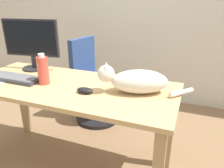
# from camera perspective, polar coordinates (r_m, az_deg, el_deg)

# --- Properties ---
(ground_plane) EXTENTS (8.00, 8.00, 0.00)m
(ground_plane) POSITION_cam_1_polar(r_m,az_deg,el_deg) (1.94, -9.78, -20.11)
(ground_plane) COLOR #846647
(desk) EXTENTS (1.53, 0.64, 0.71)m
(desk) POSITION_cam_1_polar(r_m,az_deg,el_deg) (1.60, -11.16, -3.61)
(desk) COLOR tan
(desk) RESTS_ON ground_plane
(office_chair) EXTENTS (0.49, 0.48, 0.90)m
(office_chair) POSITION_cam_1_polar(r_m,az_deg,el_deg) (2.38, -4.95, -0.67)
(office_chair) COLOR black
(office_chair) RESTS_ON ground_plane
(monitor) EXTENTS (0.48, 0.20, 0.41)m
(monitor) POSITION_cam_1_polar(r_m,az_deg,el_deg) (1.93, -20.43, 10.15)
(monitor) COLOR #232328
(monitor) RESTS_ON desk
(keyboard) EXTENTS (0.44, 0.15, 0.03)m
(keyboard) POSITION_cam_1_polar(r_m,az_deg,el_deg) (1.78, -24.54, 1.49)
(keyboard) COLOR #333338
(keyboard) RESTS_ON desk
(cat) EXTENTS (0.59, 0.29, 0.20)m
(cat) POSITION_cam_1_polar(r_m,az_deg,el_deg) (1.39, 6.29, 0.89)
(cat) COLOR silver
(cat) RESTS_ON desk
(computer_mouse) EXTENTS (0.11, 0.06, 0.04)m
(computer_mouse) POSITION_cam_1_polar(r_m,az_deg,el_deg) (1.40, -7.16, -1.67)
(computer_mouse) COLOR black
(computer_mouse) RESTS_ON desk
(water_bottle) EXTENTS (0.08, 0.08, 0.22)m
(water_bottle) POSITION_cam_1_polar(r_m,az_deg,el_deg) (1.59, -17.69, 3.50)
(water_bottle) COLOR #D84C3D
(water_bottle) RESTS_ON desk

